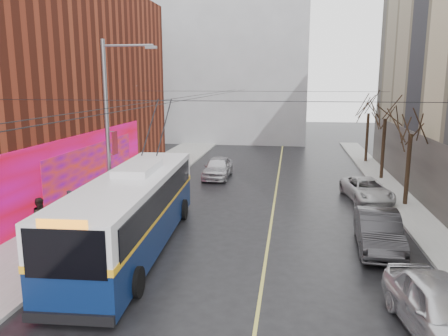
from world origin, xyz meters
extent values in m
cube|color=gray|center=(-8.00, 12.00, 0.07)|extent=(4.00, 60.00, 0.15)
cube|color=gray|center=(9.00, 12.00, 0.07)|extent=(2.00, 60.00, 0.15)
cube|color=#BFB74C|center=(1.50, 14.00, 0.00)|extent=(0.12, 50.00, 0.01)
cube|color=#FB05A8|center=(-9.96, 10.00, 2.00)|extent=(0.08, 28.00, 4.00)
cube|color=#8705A7|center=(-9.92, 16.00, 1.60)|extent=(0.06, 12.00, 3.20)
cube|color=#4C4742|center=(9.97, 14.00, 2.00)|extent=(0.06, 36.00, 4.00)
cube|color=gray|center=(-6.00, 45.00, 9.00)|extent=(20.00, 12.00, 18.00)
cylinder|color=slate|center=(-6.30, 10.00, 4.50)|extent=(0.20, 0.20, 9.00)
cube|color=maroon|center=(-5.95, 10.00, 4.20)|extent=(0.04, 0.60, 1.10)
cylinder|color=slate|center=(-5.10, 10.00, 8.70)|extent=(2.40, 0.10, 0.10)
cube|color=slate|center=(-4.00, 10.00, 8.60)|extent=(0.50, 0.22, 0.12)
cylinder|color=black|center=(-3.80, 15.00, 6.20)|extent=(0.02, 60.00, 0.02)
cylinder|color=black|center=(-2.80, 15.00, 6.20)|extent=(0.02, 60.00, 0.02)
cylinder|color=black|center=(0.00, 6.00, 6.40)|extent=(18.00, 0.02, 0.02)
cylinder|color=black|center=(0.00, 22.00, 6.40)|extent=(18.00, 0.02, 0.02)
cylinder|color=black|center=(9.00, 16.00, 2.10)|extent=(0.24, 0.24, 4.20)
cylinder|color=black|center=(9.00, 23.00, 2.24)|extent=(0.24, 0.24, 4.48)
cylinder|color=black|center=(9.00, 30.00, 2.18)|extent=(0.24, 0.24, 4.37)
ellipsoid|color=slate|center=(-2.87, 9.61, 6.71)|extent=(0.44, 0.20, 0.12)
ellipsoid|color=slate|center=(-0.45, 11.12, 7.73)|extent=(0.44, 0.20, 0.12)
ellipsoid|color=slate|center=(-4.83, 10.22, 6.88)|extent=(0.44, 0.20, 0.12)
cube|color=#081941|center=(-4.20, 7.40, 1.00)|extent=(3.50, 12.82, 1.59)
cube|color=silver|center=(-4.20, 7.40, 2.48)|extent=(3.50, 12.82, 1.37)
cube|color=#F6AD15|center=(-4.20, 7.40, 1.80)|extent=(3.54, 12.87, 0.23)
cube|color=black|center=(-3.82, 1.07, 2.32)|extent=(2.43, 0.19, 1.48)
cube|color=black|center=(-4.58, 13.74, 2.32)|extent=(2.43, 0.19, 1.27)
cube|color=black|center=(-5.59, 7.32, 2.38)|extent=(0.74, 11.61, 1.06)
cube|color=black|center=(-2.81, 7.49, 2.38)|extent=(0.74, 11.61, 1.06)
cube|color=silver|center=(-4.26, 8.46, 3.33)|extent=(1.67, 3.25, 0.32)
cube|color=black|center=(-3.82, 1.02, 0.37)|extent=(2.75, 0.29, 0.32)
cylinder|color=black|center=(-5.32, 3.10, 0.53)|extent=(0.38, 1.07, 1.06)
cylinder|color=black|center=(-2.58, 3.27, 0.53)|extent=(0.38, 1.07, 1.06)
cylinder|color=black|center=(-5.82, 11.54, 0.53)|extent=(0.38, 1.07, 1.06)
cylinder|color=black|center=(-3.08, 11.71, 0.53)|extent=(0.38, 1.07, 1.06)
cylinder|color=black|center=(-4.85, 12.13, 4.86)|extent=(0.28, 3.67, 2.60)
cylinder|color=black|center=(-4.12, 12.17, 4.86)|extent=(0.28, 3.67, 2.60)
imported|color=silver|center=(6.66, 2.32, 0.84)|extent=(2.68, 5.16, 1.68)
imported|color=#2A292C|center=(6.19, 8.92, 0.81)|extent=(1.99, 4.99, 1.61)
imported|color=#BABABC|center=(7.00, 17.02, 0.67)|extent=(2.98, 5.10, 1.33)
imported|color=#B8B7BC|center=(-2.96, 21.86, 0.79)|extent=(1.92, 4.64, 1.57)
imported|color=black|center=(-8.57, 10.29, 0.92)|extent=(0.46, 0.62, 1.54)
imported|color=black|center=(-8.61, 7.66, 1.08)|extent=(0.82, 0.99, 1.87)
camera|label=1|loc=(2.35, -9.63, 7.09)|focal=35.00mm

